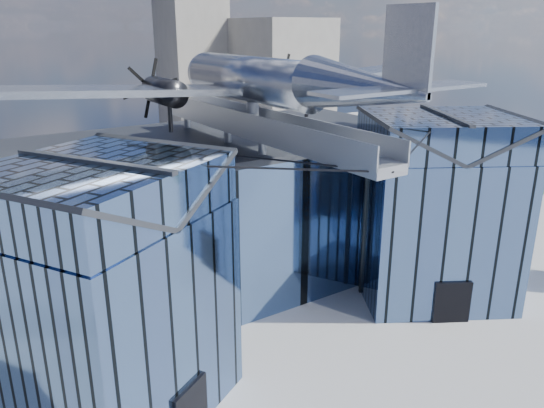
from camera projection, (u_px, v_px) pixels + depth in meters
ground_plane at (291, 330)px, 30.85m from camera, size 120.00×120.00×0.00m
museum at (239, 213)px, 33.68m from camera, size 32.88×24.50×17.60m
bg_towers at (73, 82)px, 68.29m from camera, size 77.00×24.50×26.00m
tree_side_e at (526, 188)px, 46.76m from camera, size 4.09×4.09×4.85m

